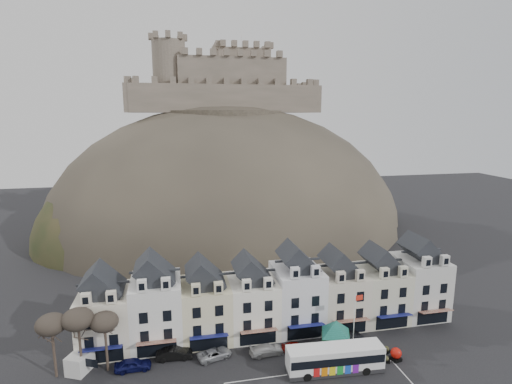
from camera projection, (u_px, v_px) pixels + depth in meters
townhouse_terrace at (276, 295)px, 59.00m from camera, size 54.40×9.35×11.80m
castle_hill at (232, 229)px, 111.11m from camera, size 100.00×76.00×68.00m
castle at (223, 82)px, 109.96m from camera, size 50.20×22.20×22.00m
tree_left_far at (51, 325)px, 47.58m from camera, size 3.61×3.61×8.24m
tree_left_mid at (78, 320)px, 48.12m from camera, size 3.78×3.78×8.64m
tree_left_near at (104, 322)px, 48.86m from camera, size 3.43×3.43×7.84m
bus at (335, 358)px, 49.55m from camera, size 12.21×3.49×3.41m
bus_shelter at (336, 328)px, 53.19m from camera, size 6.83×6.83×4.65m
red_buoy at (396, 354)px, 51.95m from camera, size 1.41×1.41×1.75m
flagpole at (355, 318)px, 53.46m from camera, size 1.19×0.18×8.24m
white_van at (85, 357)px, 50.75m from camera, size 4.26×5.72×2.40m
planter_west at (386, 359)px, 51.54m from camera, size 1.02×0.69×0.94m
planter_east at (386, 350)px, 53.50m from camera, size 1.19×0.92×1.07m
car_navy at (133, 365)px, 50.00m from camera, size 4.53×1.95×1.52m
car_black at (174, 354)px, 52.28m from camera, size 4.77×1.85×1.55m
car_silver at (215, 354)px, 52.45m from camera, size 4.86×3.23×1.26m
car_white at (267, 350)px, 53.30m from camera, size 4.86×2.37×1.36m
car_maroon at (295, 347)px, 53.90m from camera, size 4.08×2.35×1.31m
car_charcoal at (348, 338)px, 55.95m from camera, size 4.99×3.17×1.55m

